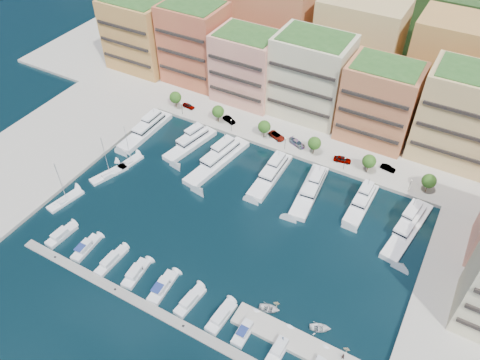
{
  "coord_description": "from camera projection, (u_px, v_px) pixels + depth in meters",
  "views": [
    {
      "loc": [
        40.35,
        -67.46,
        87.7
      ],
      "look_at": [
        -2.32,
        8.66,
        6.0
      ],
      "focal_mm": 35.0,
      "sensor_mm": 36.0,
      "label": 1
    }
  ],
  "objects": [
    {
      "name": "tree_2",
      "position": [
        264.0,
        127.0,
        138.24
      ],
      "size": [
        3.8,
        3.8,
        5.65
      ],
      "color": "#473323",
      "rests_on": "north_quay"
    },
    {
      "name": "apartment_1",
      "position": [
        195.0,
        43.0,
        156.33
      ],
      "size": [
        20.0,
        16.5,
        26.8
      ],
      "color": "#C16840",
      "rests_on": "north_quay"
    },
    {
      "name": "sailboat_0",
      "position": [
        65.0,
        201.0,
        122.11
      ],
      "size": [
        4.56,
        10.23,
        13.2
      ],
      "color": "white",
      "rests_on": "ground"
    },
    {
      "name": "cruiser_4",
      "position": [
        162.0,
        287.0,
        102.36
      ],
      "size": [
        3.43,
        8.89,
        2.66
      ],
      "color": "silver",
      "rests_on": "ground"
    },
    {
      "name": "tree_4",
      "position": [
        369.0,
        161.0,
        126.82
      ],
      "size": [
        3.8,
        3.8,
        5.65
      ],
      "color": "#473323",
      "rests_on": "north_quay"
    },
    {
      "name": "cruiser_6",
      "position": [
        221.0,
        317.0,
        97.06
      ],
      "size": [
        3.31,
        8.36,
        2.55
      ],
      "color": "silver",
      "rests_on": "ground"
    },
    {
      "name": "person_1",
      "position": [
        343.0,
        356.0,
        89.59
      ],
      "size": [
        0.88,
        0.77,
        1.55
      ],
      "primitive_type": "imported",
      "rotation": [
        0.0,
        0.0,
        3.42
      ],
      "color": "#4F362F",
      "rests_on": "finger_pier"
    },
    {
      "name": "yacht_3",
      "position": [
        272.0,
        173.0,
        128.63
      ],
      "size": [
        4.91,
        20.0,
        7.3
      ],
      "color": "white",
      "rests_on": "ground"
    },
    {
      "name": "south_pontoon",
      "position": [
        148.0,
        308.0,
        99.26
      ],
      "size": [
        72.0,
        2.2,
        0.35
      ],
      "primitive_type": "cube",
      "color": "gray",
      "rests_on": "ground"
    },
    {
      "name": "cruiser_2",
      "position": [
        111.0,
        261.0,
        107.57
      ],
      "size": [
        2.73,
        9.17,
        2.55
      ],
      "color": "silver",
      "rests_on": "ground"
    },
    {
      "name": "tree_0",
      "position": [
        175.0,
        97.0,
        149.66
      ],
      "size": [
        3.8,
        3.8,
        5.65
      ],
      "color": "#473323",
      "rests_on": "north_quay"
    },
    {
      "name": "sailboat_1",
      "position": [
        109.0,
        175.0,
        129.45
      ],
      "size": [
        6.21,
        11.11,
        13.2
      ],
      "color": "white",
      "rests_on": "ground"
    },
    {
      "name": "backblock_0",
      "position": [
        202.0,
        8.0,
        173.11
      ],
      "size": [
        26.0,
        18.0,
        30.0
      ],
      "primitive_type": "cube",
      "color": "beige",
      "rests_on": "north_quay"
    },
    {
      "name": "lamppost_4",
      "position": [
        410.0,
        184.0,
        121.7
      ],
      "size": [
        0.3,
        0.3,
        4.2
      ],
      "color": "black",
      "rests_on": "north_quay"
    },
    {
      "name": "backblock_1",
      "position": [
        275.0,
        25.0,
        162.4
      ],
      "size": [
        26.0,
        18.0,
        30.0
      ],
      "primitive_type": "cube",
      "color": "#BD7346",
      "rests_on": "north_quay"
    },
    {
      "name": "backblock_2",
      "position": [
        358.0,
        45.0,
        151.7
      ],
      "size": [
        26.0,
        18.0,
        30.0
      ],
      "primitive_type": "cube",
      "color": "tan",
      "rests_on": "north_quay"
    },
    {
      "name": "tree_5",
      "position": [
        429.0,
        181.0,
        121.11
      ],
      "size": [
        3.8,
        3.8,
        5.65
      ],
      "color": "#473323",
      "rests_on": "north_quay"
    },
    {
      "name": "tree_3",
      "position": [
        314.0,
        143.0,
        132.53
      ],
      "size": [
        3.8,
        3.8,
        5.65
      ],
      "color": "#473323",
      "rests_on": "north_quay"
    },
    {
      "name": "car_4",
      "position": [
        342.0,
        159.0,
        131.89
      ],
      "size": [
        5.2,
        2.86,
        1.67
      ],
      "primitive_type": "imported",
      "rotation": [
        0.0,
        0.0,
        1.76
      ],
      "color": "gray",
      "rests_on": "north_quay"
    },
    {
      "name": "yacht_6",
      "position": [
        409.0,
        227.0,
        114.32
      ],
      "size": [
        7.56,
        22.82,
        7.3
      ],
      "color": "white",
      "rests_on": "ground"
    },
    {
      "name": "apartment_4",
      "position": [
        379.0,
        102.0,
        133.23
      ],
      "size": [
        20.0,
        15.5,
        23.8
      ],
      "color": "#BD7346",
      "rests_on": "north_quay"
    },
    {
      "name": "yacht_4",
      "position": [
        310.0,
        189.0,
        124.15
      ],
      "size": [
        6.35,
        21.31,
        7.3
      ],
      "color": "white",
      "rests_on": "ground"
    },
    {
      "name": "lamppost_2",
      "position": [
        285.0,
        142.0,
        134.55
      ],
      "size": [
        0.3,
        0.3,
        4.2
      ],
      "color": "black",
      "rests_on": "north_quay"
    },
    {
      "name": "cruiser_7",
      "position": [
        245.0,
        330.0,
        94.96
      ],
      "size": [
        2.59,
        8.05,
        2.66
      ],
      "color": "silver",
      "rests_on": "ground"
    },
    {
      "name": "apartment_2",
      "position": [
        247.0,
        67.0,
        148.92
      ],
      "size": [
        20.0,
        15.5,
        22.8
      ],
      "color": "#E9A082",
      "rests_on": "north_quay"
    },
    {
      "name": "lamppost_0",
      "position": [
        182.0,
        107.0,
        147.4
      ],
      "size": [
        0.3,
        0.3,
        4.2
      ],
      "color": "black",
      "rests_on": "north_quay"
    },
    {
      "name": "lamppost_3",
      "position": [
        345.0,
        162.0,
        128.12
      ],
      "size": [
        0.3,
        0.3,
        4.2
      ],
      "color": "black",
      "rests_on": "north_quay"
    },
    {
      "name": "tender_2",
      "position": [
        320.0,
        328.0,
        95.33
      ],
      "size": [
        5.25,
        4.56,
        0.91
      ],
      "primitive_type": "imported",
      "rotation": [
        0.0,
        0.0,
        1.96
      ],
      "color": "white",
      "rests_on": "ground"
    },
    {
      "name": "tender_0",
      "position": [
        269.0,
        309.0,
        98.6
      ],
      "size": [
        5.12,
        4.23,
        0.92
      ],
      "primitive_type": "imported",
      "rotation": [
        0.0,
        0.0,
        1.84
      ],
      "color": "silver",
      "rests_on": "ground"
    },
    {
      "name": "north_quay",
      "position": [
        324.0,
        101.0,
        156.78
      ],
      "size": [
        220.0,
        64.0,
        2.0
      ],
      "primitive_type": "cube",
      "color": "#9E998E",
      "rests_on": "ground"
    },
    {
      "name": "hillside",
      "position": [
        368.0,
        42.0,
        187.34
      ],
      "size": [
        240.0,
        40.0,
        58.0
      ],
      "primitive_type": "cube",
      "color": "#1B3A18",
      "rests_on": "ground"
    },
    {
      "name": "ground",
      "position": [
        231.0,
        221.0,
        117.3
      ],
      "size": [
        400.0,
        400.0,
        0.0
      ],
      "primitive_type": "plane",
      "color": "black",
      "rests_on": "ground"
    },
    {
      "name": "yacht_2",
      "position": [
        219.0,
        159.0,
        133.03
      ],
      "size": [
        8.28,
        24.55,
        7.3
      ],
      "color": "white",
      "rests_on": "ground"
    },
    {
      "name": "car_3",
      "position": [
        297.0,
        143.0,
        137.36
      ],
      "size": [
        5.79,
        4.0,
        1.56
      ],
      "primitive_type": "imported",
      "rotation": [
        0.0,
        0.0,
        1.19
      ],
      "color": "gray",
      "rests_on": "north_quay"
    },
    {
      "name": "yacht_5",
      "position": [
        362.0,
        201.0,
        120.67
      ],
      "size": [
        4.51,
        16.4,
        7.3
      ],
      "color": "white",
      "rests_on": "ground"
    },
    {
      "name": "tree_1",
      "position": [
        218.0,
        111.0,
        143.95
      ],
      "size": [
        3.8,
        3.8,
        5.65
      ],
      "color": "#473323",
      "rests_on": "north_quay"
    },
    {
      "name": "person_0",
      "position": [
        283.0,
        339.0,
        91.92
      ],
      "size": [
        0.82,
        0.79,
        1.89
      ],
      "primitive_type": "imported",
      "rotation": [
        0.0,
        0.0,
        2.43
      ],
      "color": "#283751",
      "rests_on": "finger_pier"
    },
    {
      "name": "backblock_3",
      "position": [
        453.0,
        68.0,
        140.99
      ],
      "size": [
        26.0,
        18.0,
        30.0
      ],
      "primitive_type": "cube",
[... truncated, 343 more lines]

